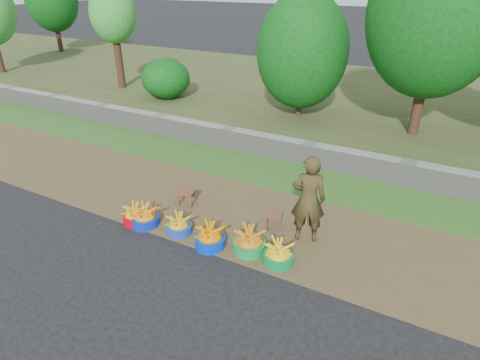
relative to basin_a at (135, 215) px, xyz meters
The scene contains 14 objects.
ground_plane 1.95m from the basin_a, ahead, with size 120.00×120.00×0.00m, color black.
dirt_shoulder 2.23m from the basin_a, 29.47° to the left, with size 80.00×2.50×0.02m, color brown.
grass_verge 3.66m from the basin_a, 57.92° to the left, with size 80.00×1.50×0.04m, color #325E21.
retaining_wall 4.40m from the basin_a, 63.81° to the left, with size 80.00×0.35×0.55m, color gray.
earth_bank 9.06m from the basin_a, 77.62° to the left, with size 80.00×10.00×0.50m, color #404823.
basin_a is the anchor object (origin of this frame).
basin_b 0.23m from the basin_a, ahead, with size 0.50×0.50×0.37m.
basin_c 0.93m from the basin_a, ahead, with size 0.46×0.46×0.34m.
basin_d 1.62m from the basin_a, ahead, with size 0.52×0.52×0.39m.
basin_e 2.28m from the basin_a, ahead, with size 0.55×0.55×0.41m.
basin_f 2.81m from the basin_a, ahead, with size 0.49×0.49×0.37m.
stool_left 1.07m from the basin_a, 63.77° to the left, with size 0.39×0.33×0.30m.
stool_right 2.55m from the basin_a, 24.37° to the left, with size 0.35×0.29×0.27m.
vendor_woman 3.18m from the basin_a, 18.33° to the left, with size 0.57×0.37×1.56m, color black.
Camera 1 is at (2.75, -4.45, 4.10)m, focal length 30.00 mm.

